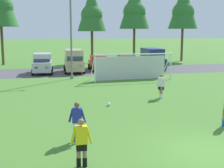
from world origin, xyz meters
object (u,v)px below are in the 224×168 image
referee (81,143)px  parked_car_slot_far_left (43,63)px  soccer_goal (131,66)px  parked_car_slot_center_right (152,58)px  street_lamp (73,37)px  player_striker_near (161,86)px  parked_car_slot_center (126,62)px  parked_car_slot_center_left (98,63)px  soccer_ball (109,104)px  player_defender_far (77,122)px  parked_car_slot_left (74,60)px

referee → parked_car_slot_far_left: 24.66m
soccer_goal → parked_car_slot_far_left: bearing=140.7°
parked_car_slot_center_right → street_lamp: size_ratio=0.64×
parked_car_slot_center_right → player_striker_near: bearing=-108.2°
parked_car_slot_center → parked_car_slot_center_left: bearing=176.2°
parked_car_slot_center → parked_car_slot_center_right: size_ratio=0.87×
parked_car_slot_center_left → parked_car_slot_center_right: bearing=-5.9°
soccer_goal → parked_car_slot_far_left: soccer_goal is taller
parked_car_slot_center_left → street_lamp: (-3.50, -6.02, 3.12)m
soccer_ball → player_defender_far: player_defender_far is taller
player_defender_far → parked_car_slot_center_right: size_ratio=0.33×
parked_car_slot_far_left → parked_car_slot_left: 3.43m
player_defender_far → player_striker_near: bearing=47.9°
parked_car_slot_center → street_lamp: 9.49m
soccer_goal → parked_car_slot_far_left: 10.40m
player_defender_far → parked_car_slot_center: 24.83m
player_striker_near → parked_car_slot_center_right: (5.17, 15.69, 0.52)m
soccer_ball → parked_car_slot_center_right: parked_car_slot_center_right is taller
player_striker_near → parked_car_slot_left: 15.79m
parked_car_slot_center → parked_car_slot_center_right: parked_car_slot_center_right is taller
soccer_ball → parked_car_slot_center_left: (2.64, 17.78, 0.77)m
parked_car_slot_center_left → street_lamp: street_lamp is taller
player_defender_far → parked_car_slot_center_right: (11.66, 22.86, 0.52)m
player_striker_near → parked_car_slot_far_left: 16.86m
parked_car_slot_center → parked_car_slot_center_right: 3.17m
player_defender_far → parked_car_slot_center: parked_car_slot_center is taller
parked_car_slot_left → parked_car_slot_center_left: 3.19m
player_striker_near → street_lamp: bearing=114.8°
soccer_goal → parked_car_slot_center_left: 8.10m
parked_car_slot_far_left → parked_car_slot_center: parked_car_slot_far_left is taller
soccer_ball → player_striker_near: 4.23m
player_striker_near → parked_car_slot_center_left: (-1.28, 16.36, 0.05)m
player_striker_near → parked_car_slot_left: parked_car_slot_left is taller
parked_car_slot_far_left → player_striker_near: bearing=-63.1°
parked_car_slot_far_left → parked_car_slot_left: parked_car_slot_left is taller
soccer_ball → referee: referee is taller
referee → soccer_goal: bearing=68.7°
parked_car_slot_far_left → street_lamp: street_lamp is taller
parked_car_slot_center → soccer_goal: bearing=-102.2°
player_striker_near → parked_car_slot_center_right: parked_car_slot_center_right is taller
player_striker_near → parked_car_slot_center_right: 16.53m
player_defender_far → parked_car_slot_far_left: size_ratio=0.35×
soccer_goal → parked_car_slot_center_left: (-1.69, 7.92, -0.42)m
parked_car_slot_left → parked_car_slot_center_left: size_ratio=1.15×
player_defender_far → street_lamp: bearing=84.4°
parked_car_slot_center_left → parked_car_slot_left: bearing=-158.6°
player_defender_far → street_lamp: street_lamp is taller
parked_car_slot_left → street_lamp: size_ratio=0.63×
parked_car_slot_center_left → parked_car_slot_center_right: (6.45, -0.67, 0.47)m
parked_car_slot_center_right → player_defender_far: bearing=-117.0°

